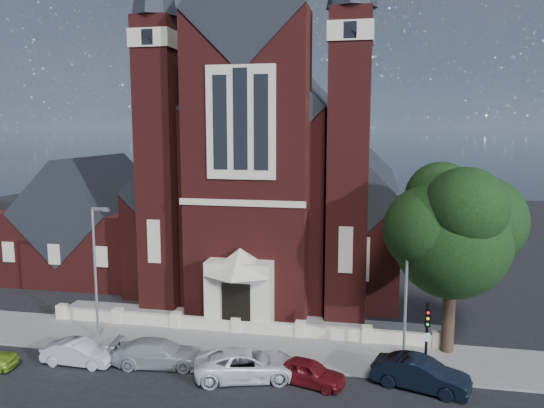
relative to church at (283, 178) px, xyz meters
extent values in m
plane|color=black|center=(0.00, -7.94, -8.19)|extent=(120.00, 120.00, 0.00)
cube|color=slate|center=(0.00, -18.44, -8.19)|extent=(60.00, 5.00, 0.12)
cube|color=slate|center=(0.00, -14.44, -8.19)|extent=(26.00, 3.00, 0.14)
cube|color=beige|center=(0.00, -16.44, -8.19)|extent=(24.00, 0.40, 0.90)
cube|color=#4E1714|center=(0.00, 2.06, -1.19)|extent=(10.00, 30.00, 14.00)
cube|color=black|center=(0.00, 2.06, 5.81)|extent=(10.00, 30.20, 10.00)
cube|color=#4E1714|center=(-7.50, 1.06, -4.19)|extent=(5.00, 26.00, 8.00)
cube|color=#4E1714|center=(7.50, 1.06, -4.19)|extent=(5.00, 26.00, 8.00)
cube|color=black|center=(-7.50, 1.06, -0.19)|extent=(5.01, 26.20, 5.01)
cube|color=black|center=(7.50, 1.06, -0.19)|extent=(5.01, 26.20, 5.01)
cube|color=#4E1714|center=(0.00, -13.44, 1.81)|extent=(8.00, 3.00, 20.00)
cube|color=black|center=(0.00, -13.44, 11.81)|extent=(8.00, 3.20, 8.00)
cube|color=beige|center=(0.00, -14.99, 4.81)|extent=(4.40, 0.15, 7.00)
cube|color=black|center=(0.00, -15.06, 5.01)|extent=(0.90, 0.08, 6.20)
cube|color=beige|center=(0.00, -15.44, -5.99)|extent=(4.20, 2.00, 4.40)
cube|color=black|center=(0.00, -16.49, -6.59)|extent=(1.80, 0.12, 3.20)
cone|color=beige|center=(0.00, -15.44, -3.79)|extent=(4.60, 4.60, 1.60)
cube|color=#4E1714|center=(-6.50, -12.44, 1.81)|extent=(2.60, 2.60, 20.00)
cube|color=beige|center=(-6.50, -12.44, 10.31)|extent=(2.80, 2.80, 1.20)
cube|color=#4E1714|center=(6.50, -12.44, 1.81)|extent=(2.60, 2.60, 20.00)
cube|color=beige|center=(6.50, -12.44, 10.31)|extent=(2.80, 2.80, 1.20)
cube|color=#4E1714|center=(-16.00, -4.94, -5.19)|extent=(12.00, 12.00, 6.00)
cube|color=black|center=(-16.00, -4.94, -2.19)|extent=(8.49, 12.20, 8.49)
cylinder|color=black|center=(12.50, -16.94, -5.69)|extent=(0.70, 0.70, 5.00)
sphere|color=black|center=(12.50, -16.94, -1.69)|extent=(6.40, 6.40, 6.40)
sphere|color=black|center=(12.90, -18.14, 0.31)|extent=(4.40, 4.40, 4.40)
cylinder|color=gray|center=(-8.00, -18.94, -4.19)|extent=(0.16, 0.16, 8.00)
cube|color=gray|center=(-7.50, -18.94, -0.19)|extent=(1.00, 0.15, 0.18)
cube|color=gray|center=(-7.10, -18.94, -0.27)|extent=(0.35, 0.22, 0.12)
cylinder|color=gray|center=(10.00, -18.94, -4.19)|extent=(0.16, 0.16, 8.00)
cube|color=gray|center=(10.50, -18.94, -0.19)|extent=(1.00, 0.15, 0.18)
cube|color=gray|center=(10.90, -18.94, -0.27)|extent=(0.35, 0.22, 0.12)
cylinder|color=black|center=(11.00, -20.44, -6.19)|extent=(0.14, 0.14, 4.00)
cube|color=black|center=(11.00, -20.59, -4.89)|extent=(0.28, 0.22, 0.90)
sphere|color=red|center=(11.00, -20.72, -4.59)|extent=(0.14, 0.14, 0.14)
sphere|color=#CC8C0C|center=(11.00, -20.72, -4.89)|extent=(0.14, 0.14, 0.14)
sphere|color=#0C9919|center=(11.00, -20.72, -5.19)|extent=(0.14, 0.14, 0.14)
imported|color=silver|center=(-7.22, -22.34, -7.53)|extent=(3.99, 1.44, 1.31)
imported|color=#999DA0|center=(-2.92, -21.67, -7.48)|extent=(5.10, 2.56, 1.42)
imported|color=white|center=(2.09, -22.13, -7.44)|extent=(5.86, 3.86, 1.50)
imported|color=maroon|center=(5.23, -22.17, -7.55)|extent=(4.02, 2.46, 1.28)
imported|color=black|center=(10.69, -21.57, -7.42)|extent=(4.93, 2.91, 1.54)
camera|label=1|loc=(8.30, -46.95, 4.51)|focal=35.00mm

